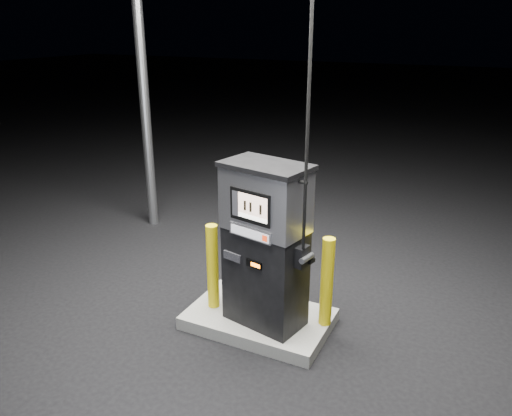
% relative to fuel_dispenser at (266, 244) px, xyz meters
% --- Properties ---
extents(ground, '(80.00, 80.00, 0.00)m').
position_rel_fuel_dispenser_xyz_m(ground, '(-0.12, 0.10, -1.08)').
color(ground, black).
rests_on(ground, ground).
extents(pump_island, '(1.60, 1.00, 0.15)m').
position_rel_fuel_dispenser_xyz_m(pump_island, '(-0.12, 0.10, -1.01)').
color(pump_island, slate).
rests_on(pump_island, ground).
extents(fuel_dispenser, '(1.04, 0.71, 3.76)m').
position_rel_fuel_dispenser_xyz_m(fuel_dispenser, '(0.00, 0.00, 0.00)').
color(fuel_dispenser, black).
rests_on(fuel_dispenser, pump_island).
extents(bollard_left, '(0.17, 0.17, 1.02)m').
position_rel_fuel_dispenser_xyz_m(bollard_left, '(-0.67, 0.02, -0.42)').
color(bollard_left, '#DBC20C').
rests_on(bollard_left, pump_island).
extents(bollard_right, '(0.15, 0.15, 1.02)m').
position_rel_fuel_dispenser_xyz_m(bollard_right, '(0.62, 0.24, -0.42)').
color(bollard_right, '#DBC20C').
rests_on(bollard_right, pump_island).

